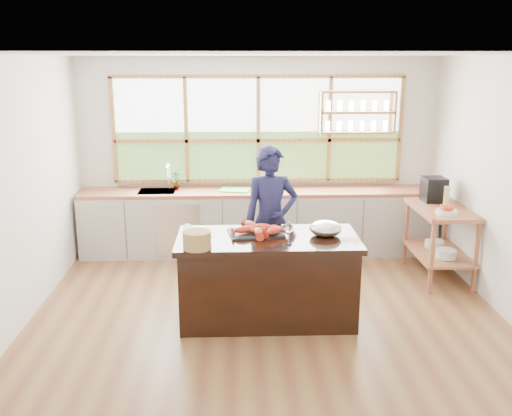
{
  "coord_description": "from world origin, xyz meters",
  "views": [
    {
      "loc": [
        -0.32,
        -5.72,
        2.66
      ],
      "look_at": [
        -0.11,
        0.15,
        1.12
      ],
      "focal_mm": 40.0,
      "sensor_mm": 36.0,
      "label": 1
    }
  ],
  "objects_px": {
    "cook": "(271,221)",
    "espresso_machine": "(434,189)",
    "wicker_basket": "(197,240)",
    "island": "(267,278)"
  },
  "relations": [
    {
      "from": "espresso_machine",
      "to": "wicker_basket",
      "type": "bearing_deg",
      "value": -150.6
    },
    {
      "from": "cook",
      "to": "espresso_machine",
      "type": "height_order",
      "value": "cook"
    },
    {
      "from": "island",
      "to": "espresso_machine",
      "type": "relative_size",
      "value": 6.0
    },
    {
      "from": "cook",
      "to": "espresso_machine",
      "type": "bearing_deg",
      "value": 8.67
    },
    {
      "from": "island",
      "to": "wicker_basket",
      "type": "bearing_deg",
      "value": -153.85
    },
    {
      "from": "island",
      "to": "wicker_basket",
      "type": "xyz_separation_m",
      "value": [
        -0.7,
        -0.34,
        0.53
      ]
    },
    {
      "from": "cook",
      "to": "wicker_basket",
      "type": "xyz_separation_m",
      "value": [
        -0.77,
        -1.07,
        0.12
      ]
    },
    {
      "from": "cook",
      "to": "espresso_machine",
      "type": "relative_size",
      "value": 5.59
    },
    {
      "from": "island",
      "to": "wicker_basket",
      "type": "distance_m",
      "value": 0.94
    },
    {
      "from": "wicker_basket",
      "to": "espresso_machine",
      "type": "bearing_deg",
      "value": 31.55
    }
  ]
}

